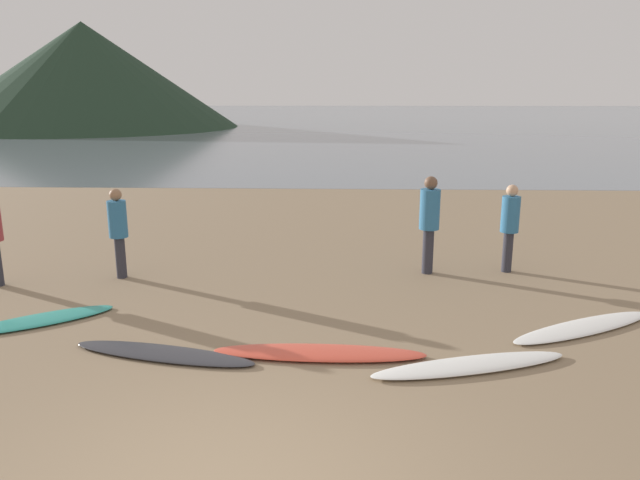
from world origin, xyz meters
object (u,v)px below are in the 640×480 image
object	(u,v)px
surfboard_2	(163,353)
person_3	(429,217)
surfboard_1	(41,320)
person_2	(510,221)
surfboard_3	(319,353)
person_0	(118,226)
surfboard_4	(470,365)
surfboard_5	(583,327)

from	to	relation	value
surfboard_2	person_3	world-z (taller)	person_3
surfboard_1	person_2	xyz separation A→B (m)	(7.25, 2.70, 0.90)
person_2	person_3	distance (m)	1.46
surfboard_2	surfboard_3	world-z (taller)	surfboard_3
surfboard_3	surfboard_2	bearing A→B (deg)	-176.89
surfboard_3	person_0	distance (m)	4.80
surfboard_3	person_2	xyz separation A→B (m)	(3.25, 3.69, 0.89)
person_3	person_0	bearing A→B (deg)	128.38
surfboard_4	person_3	world-z (taller)	person_3
person_0	person_3	xyz separation A→B (m)	(5.38, 0.46, 0.10)
surfboard_5	surfboard_4	bearing A→B (deg)	-173.36
person_2	person_3	xyz separation A→B (m)	(-1.45, -0.14, 0.09)
surfboard_2	surfboard_4	world-z (taller)	surfboard_4
surfboard_4	surfboard_5	world-z (taller)	surfboard_4
surfboard_4	surfboard_5	xyz separation A→B (m)	(1.81, 1.26, -0.01)
surfboard_3	person_0	bearing A→B (deg)	140.42
person_2	surfboard_1	bearing A→B (deg)	86.20
surfboard_2	person_2	bearing A→B (deg)	48.77
surfboard_1	surfboard_3	size ratio (longest dim) A/B	0.75
person_0	person_2	bearing A→B (deg)	-133.93
surfboard_1	surfboard_5	bearing A→B (deg)	-34.84
surfboard_3	person_0	world-z (taller)	person_0
surfboard_4	surfboard_3	bearing A→B (deg)	155.09
surfboard_4	person_3	xyz separation A→B (m)	(0.01, 3.81, 0.99)
surfboard_1	person_3	distance (m)	6.42
surfboard_5	person_3	distance (m)	3.28
surfboard_5	person_0	bearing A→B (deg)	135.52
person_0	person_2	xyz separation A→B (m)	(6.83, 0.61, 0.01)
surfboard_4	person_2	world-z (taller)	person_2
surfboard_2	surfboard_3	bearing A→B (deg)	14.83
surfboard_3	surfboard_4	distance (m)	1.82
surfboard_2	person_2	world-z (taller)	person_2
surfboard_1	surfboard_4	world-z (taller)	surfboard_4
surfboard_1	surfboard_3	bearing A→B (deg)	-48.70
surfboard_3	surfboard_4	world-z (taller)	surfboard_3
person_3	surfboard_2	bearing A→B (deg)	167.46
surfboard_3	person_3	bearing A→B (deg)	64.14
surfboard_5	person_2	distance (m)	2.87
person_2	surfboard_3	bearing A→B (deg)	114.37
surfboard_1	surfboard_4	distance (m)	5.93
surfboard_1	surfboard_4	bearing A→B (deg)	-47.10
surfboard_4	person_3	size ratio (longest dim) A/B	1.43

